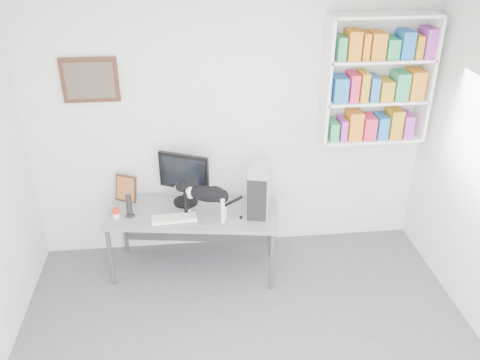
{
  "coord_description": "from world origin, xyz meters",
  "views": [
    {
      "loc": [
        -0.41,
        -2.71,
        3.28
      ],
      "look_at": [
        0.04,
        1.53,
        1.01
      ],
      "focal_mm": 38.0,
      "sensor_mm": 36.0,
      "label": 1
    }
  ],
  "objects_px": {
    "keyboard": "(174,218)",
    "cat": "(207,202)",
    "bookshelf": "(377,80)",
    "monitor": "(184,179)",
    "speaker": "(129,205)",
    "leaning_print": "(126,188)",
    "pc_tower": "(259,190)",
    "soup_can": "(116,213)",
    "desk": "(194,241)"
  },
  "relations": [
    {
      "from": "keyboard",
      "to": "cat",
      "type": "distance_m",
      "value": 0.35
    },
    {
      "from": "bookshelf",
      "to": "monitor",
      "type": "bearing_deg",
      "value": -176.03
    },
    {
      "from": "monitor",
      "to": "keyboard",
      "type": "relative_size",
      "value": 1.3
    },
    {
      "from": "bookshelf",
      "to": "cat",
      "type": "distance_m",
      "value": 2.0
    },
    {
      "from": "keyboard",
      "to": "speaker",
      "type": "xyz_separation_m",
      "value": [
        -0.42,
        0.12,
        0.1
      ]
    },
    {
      "from": "leaning_print",
      "to": "cat",
      "type": "xyz_separation_m",
      "value": [
        0.79,
        -0.43,
        0.04
      ]
    },
    {
      "from": "monitor",
      "to": "cat",
      "type": "relative_size",
      "value": 0.94
    },
    {
      "from": "monitor",
      "to": "leaning_print",
      "type": "xyz_separation_m",
      "value": [
        -0.59,
        0.11,
        -0.13
      ]
    },
    {
      "from": "keyboard",
      "to": "speaker",
      "type": "height_order",
      "value": "speaker"
    },
    {
      "from": "bookshelf",
      "to": "speaker",
      "type": "height_order",
      "value": "bookshelf"
    },
    {
      "from": "keyboard",
      "to": "speaker",
      "type": "relative_size",
      "value": 1.82
    },
    {
      "from": "cat",
      "to": "leaning_print",
      "type": "bearing_deg",
      "value": 171.03
    },
    {
      "from": "pc_tower",
      "to": "soup_can",
      "type": "bearing_deg",
      "value": -166.0
    },
    {
      "from": "desk",
      "to": "monitor",
      "type": "xyz_separation_m",
      "value": [
        -0.06,
        0.19,
        0.62
      ]
    },
    {
      "from": "keyboard",
      "to": "leaning_print",
      "type": "xyz_separation_m",
      "value": [
        -0.48,
        0.43,
        0.12
      ]
    },
    {
      "from": "pc_tower",
      "to": "speaker",
      "type": "relative_size",
      "value": 1.88
    },
    {
      "from": "monitor",
      "to": "soup_can",
      "type": "distance_m",
      "value": 0.73
    },
    {
      "from": "keyboard",
      "to": "cat",
      "type": "xyz_separation_m",
      "value": [
        0.31,
        -0.01,
        0.16
      ]
    },
    {
      "from": "desk",
      "to": "pc_tower",
      "type": "bearing_deg",
      "value": 7.3
    },
    {
      "from": "bookshelf",
      "to": "speaker",
      "type": "xyz_separation_m",
      "value": [
        -2.42,
        -0.32,
        -1.05
      ]
    },
    {
      "from": "monitor",
      "to": "pc_tower",
      "type": "bearing_deg",
      "value": 8.87
    },
    {
      "from": "keyboard",
      "to": "cat",
      "type": "relative_size",
      "value": 0.72
    },
    {
      "from": "speaker",
      "to": "monitor",
      "type": "bearing_deg",
      "value": 12.11
    },
    {
      "from": "soup_can",
      "to": "cat",
      "type": "height_order",
      "value": "cat"
    },
    {
      "from": "keyboard",
      "to": "soup_can",
      "type": "relative_size",
      "value": 4.29
    },
    {
      "from": "bookshelf",
      "to": "desk",
      "type": "bearing_deg",
      "value": -170.06
    },
    {
      "from": "keyboard",
      "to": "monitor",
      "type": "bearing_deg",
      "value": 65.54
    },
    {
      "from": "cat",
      "to": "soup_can",
      "type": "bearing_deg",
      "value": -167.15
    },
    {
      "from": "leaning_print",
      "to": "cat",
      "type": "bearing_deg",
      "value": -3.05
    },
    {
      "from": "speaker",
      "to": "cat",
      "type": "xyz_separation_m",
      "value": [
        0.73,
        -0.13,
        0.06
      ]
    },
    {
      "from": "keyboard",
      "to": "speaker",
      "type": "bearing_deg",
      "value": 159.37
    },
    {
      "from": "desk",
      "to": "soup_can",
      "type": "relative_size",
      "value": 16.76
    },
    {
      "from": "keyboard",
      "to": "leaning_print",
      "type": "height_order",
      "value": "leaning_print"
    },
    {
      "from": "desk",
      "to": "speaker",
      "type": "relative_size",
      "value": 7.09
    },
    {
      "from": "bookshelf",
      "to": "soup_can",
      "type": "xyz_separation_m",
      "value": [
        -2.55,
        -0.34,
        -1.12
      ]
    },
    {
      "from": "speaker",
      "to": "leaning_print",
      "type": "height_order",
      "value": "leaning_print"
    },
    {
      "from": "desk",
      "to": "cat",
      "type": "xyz_separation_m",
      "value": [
        0.14,
        -0.13,
        0.52
      ]
    },
    {
      "from": "pc_tower",
      "to": "cat",
      "type": "bearing_deg",
      "value": -153.84
    },
    {
      "from": "bookshelf",
      "to": "cat",
      "type": "relative_size",
      "value": 2.12
    },
    {
      "from": "cat",
      "to": "desk",
      "type": "bearing_deg",
      "value": 156.57
    },
    {
      "from": "pc_tower",
      "to": "cat",
      "type": "relative_size",
      "value": 0.74
    },
    {
      "from": "soup_can",
      "to": "cat",
      "type": "distance_m",
      "value": 0.88
    },
    {
      "from": "leaning_print",
      "to": "speaker",
      "type": "bearing_deg",
      "value": -54.41
    },
    {
      "from": "bookshelf",
      "to": "cat",
      "type": "bearing_deg",
      "value": -165.14
    },
    {
      "from": "leaning_print",
      "to": "soup_can",
      "type": "relative_size",
      "value": 2.87
    },
    {
      "from": "keyboard",
      "to": "leaning_print",
      "type": "relative_size",
      "value": 1.5
    },
    {
      "from": "bookshelf",
      "to": "cat",
      "type": "xyz_separation_m",
      "value": [
        -1.68,
        -0.45,
        -0.98
      ]
    },
    {
      "from": "bookshelf",
      "to": "leaning_print",
      "type": "height_order",
      "value": "bookshelf"
    },
    {
      "from": "leaning_print",
      "to": "desk",
      "type": "bearing_deg",
      "value": 0.67
    },
    {
      "from": "keyboard",
      "to": "pc_tower",
      "type": "bearing_deg",
      "value": 2.99
    }
  ]
}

